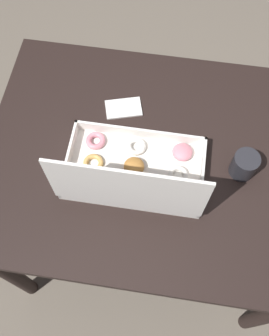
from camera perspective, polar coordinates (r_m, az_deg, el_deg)
ground_plane at (r=1.94m, az=1.85°, el=-8.76°), size 8.00×8.00×0.00m
dining_table at (r=1.32m, az=2.68°, el=-0.65°), size 1.06×0.81×0.77m
donut_box at (r=1.13m, az=-0.12°, el=-0.85°), size 0.41×0.25×0.27m
coffee_mug at (r=1.20m, az=15.65°, el=0.48°), size 0.08×0.08×0.08m
paper_napkin at (r=1.30m, az=-1.60°, el=8.69°), size 0.13×0.10×0.01m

